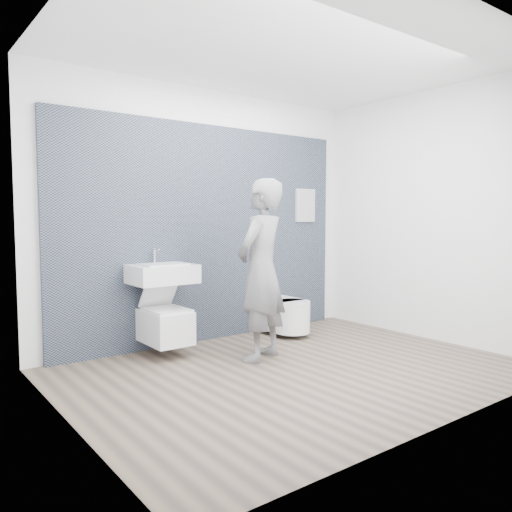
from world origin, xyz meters
TOP-DOWN VIEW (x-y plane):
  - ground at (0.00, 0.00)m, footprint 4.00×4.00m
  - room_shell at (0.00, 0.00)m, footprint 4.00×4.00m
  - tile_wall at (0.00, 1.47)m, footprint 3.60×0.06m
  - washbasin at (-0.72, 1.21)m, footprint 0.62×0.47m
  - toilet_square at (-0.72, 1.16)m, footprint 0.39×0.56m
  - toilet_rounded at (0.81, 1.09)m, footprint 0.40×0.68m
  - info_placard at (1.42, 1.43)m, footprint 0.31×0.03m
  - visitor at (-0.04, 0.47)m, footprint 0.75×0.64m

SIDE VIEW (x-z plane):
  - ground at x=0.00m, z-range 0.00..0.00m
  - tile_wall at x=0.00m, z-range -1.20..1.20m
  - info_placard at x=1.42m, z-range -0.21..0.21m
  - toilet_rounded at x=0.81m, z-range 0.05..0.42m
  - toilet_square at x=-0.72m, z-range -0.03..0.66m
  - washbasin at x=-0.72m, z-range 0.59..1.06m
  - visitor at x=-0.04m, z-range 0.00..1.75m
  - room_shell at x=0.00m, z-range -0.26..3.74m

